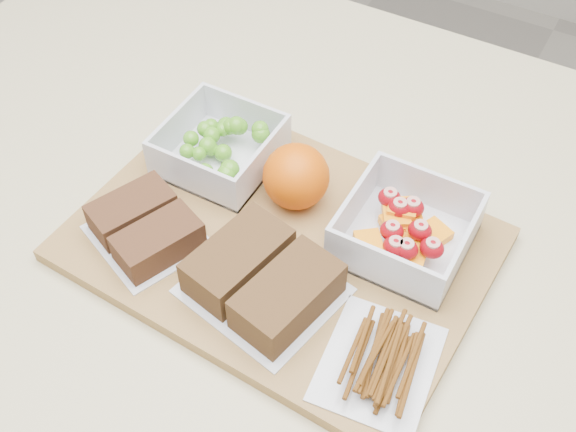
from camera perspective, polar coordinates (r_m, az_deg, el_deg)
name	(u,v)px	position (r m, az deg, el deg)	size (l,w,h in m)	color
counter	(290,425)	(1.16, 0.13, -16.15)	(1.20, 0.90, 0.90)	beige
cutting_board	(280,244)	(0.77, -0.63, -2.25)	(0.42, 0.30, 0.02)	#9D7641
grape_container	(222,147)	(0.83, -5.25, 5.45)	(0.12, 0.12, 0.05)	silver
fruit_container	(405,231)	(0.75, 9.24, -1.21)	(0.13, 0.13, 0.05)	silver
orange	(296,176)	(0.77, 0.64, 3.15)	(0.07, 0.07, 0.07)	#E55805
sandwich_bag_left	(145,227)	(0.76, -11.22, -0.85)	(0.14, 0.14, 0.04)	silver
sandwich_bag_center	(263,279)	(0.70, -2.02, -4.97)	(0.16, 0.15, 0.04)	silver
pretzel_bag	(380,357)	(0.67, 7.26, -11.00)	(0.11, 0.13, 0.03)	silver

